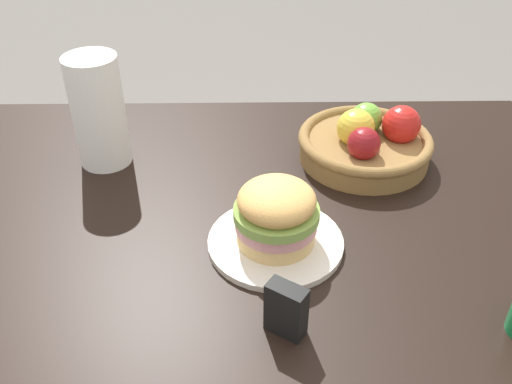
# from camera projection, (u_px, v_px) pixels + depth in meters

# --- Properties ---
(dining_table) EXTENTS (1.40, 0.90, 0.75)m
(dining_table) POSITION_uv_depth(u_px,v_px,m) (245.00, 246.00, 1.16)
(dining_table) COLOR black
(dining_table) RESTS_ON ground_plane
(plate) EXTENTS (0.24, 0.24, 0.01)m
(plate) POSITION_uv_depth(u_px,v_px,m) (276.00, 242.00, 1.01)
(plate) COLOR silver
(plate) RESTS_ON dining_table
(sandwich) EXTENTS (0.15, 0.15, 0.12)m
(sandwich) POSITION_uv_depth(u_px,v_px,m) (276.00, 213.00, 0.97)
(sandwich) COLOR #E5BC75
(sandwich) RESTS_ON plate
(fruit_basket) EXTENTS (0.29, 0.29, 0.12)m
(fruit_basket) POSITION_uv_depth(u_px,v_px,m) (367.00, 142.00, 1.22)
(fruit_basket) COLOR olive
(fruit_basket) RESTS_ON dining_table
(paper_towel_roll) EXTENTS (0.11, 0.11, 0.24)m
(paper_towel_roll) POSITION_uv_depth(u_px,v_px,m) (98.00, 112.00, 1.17)
(paper_towel_roll) COLOR white
(paper_towel_roll) RESTS_ON dining_table
(napkin_holder) EXTENTS (0.07, 0.06, 0.09)m
(napkin_holder) POSITION_uv_depth(u_px,v_px,m) (286.00, 310.00, 0.83)
(napkin_holder) COLOR black
(napkin_holder) RESTS_ON dining_table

